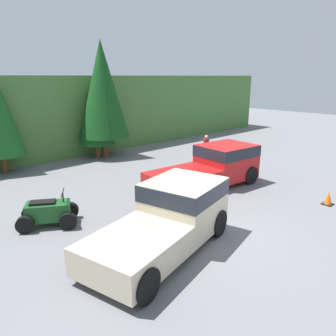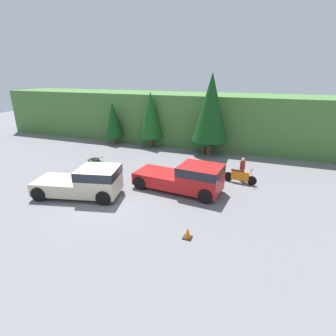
{
  "view_description": "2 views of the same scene",
  "coord_description": "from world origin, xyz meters",
  "px_view_note": "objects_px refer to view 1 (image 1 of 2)",
  "views": [
    {
      "loc": [
        -7.93,
        -6.36,
        5.15
      ],
      "look_at": [
        2.31,
        4.51,
        0.95
      ],
      "focal_mm": 35.0,
      "sensor_mm": 36.0,
      "label": 1
    },
    {
      "loc": [
        8.43,
        -11.69,
        7.26
      ],
      "look_at": [
        2.31,
        4.51,
        0.95
      ],
      "focal_mm": 28.0,
      "sensor_mm": 36.0,
      "label": 2
    }
  ],
  "objects_px": {
    "pickup_truck_red": "(213,165)",
    "dirt_bike": "(211,156)",
    "quad_atv": "(48,213)",
    "traffic_cone": "(328,199)",
    "pickup_truck_second": "(170,216)",
    "rider_person": "(206,148)"
  },
  "relations": [
    {
      "from": "quad_atv",
      "to": "rider_person",
      "type": "height_order",
      "value": "rider_person"
    },
    {
      "from": "rider_person",
      "to": "pickup_truck_second",
      "type": "bearing_deg",
      "value": -141.4
    },
    {
      "from": "pickup_truck_red",
      "to": "pickup_truck_second",
      "type": "relative_size",
      "value": 1.06
    },
    {
      "from": "quad_atv",
      "to": "traffic_cone",
      "type": "xyz_separation_m",
      "value": [
        9.28,
        -6.06,
        -0.22
      ]
    },
    {
      "from": "pickup_truck_red",
      "to": "dirt_bike",
      "type": "height_order",
      "value": "pickup_truck_red"
    },
    {
      "from": "dirt_bike",
      "to": "traffic_cone",
      "type": "distance_m",
      "value": 7.7
    },
    {
      "from": "pickup_truck_red",
      "to": "quad_atv",
      "type": "relative_size",
      "value": 2.51
    },
    {
      "from": "pickup_truck_second",
      "to": "dirt_bike",
      "type": "distance_m",
      "value": 10.26
    },
    {
      "from": "pickup_truck_red",
      "to": "quad_atv",
      "type": "bearing_deg",
      "value": 176.53
    },
    {
      "from": "quad_atv",
      "to": "traffic_cone",
      "type": "bearing_deg",
      "value": -1.46
    },
    {
      "from": "dirt_bike",
      "to": "rider_person",
      "type": "xyz_separation_m",
      "value": [
        0.06,
        0.45,
        0.46
      ]
    },
    {
      "from": "rider_person",
      "to": "dirt_bike",
      "type": "bearing_deg",
      "value": -93.55
    },
    {
      "from": "quad_atv",
      "to": "rider_person",
      "type": "distance_m",
      "value": 11.05
    },
    {
      "from": "pickup_truck_second",
      "to": "quad_atv",
      "type": "bearing_deg",
      "value": 104.71
    },
    {
      "from": "pickup_truck_second",
      "to": "pickup_truck_red",
      "type": "bearing_deg",
      "value": 13.14
    },
    {
      "from": "quad_atv",
      "to": "pickup_truck_second",
      "type": "bearing_deg",
      "value": -29.92
    },
    {
      "from": "pickup_truck_red",
      "to": "dirt_bike",
      "type": "bearing_deg",
      "value": 46.2
    },
    {
      "from": "pickup_truck_red",
      "to": "traffic_cone",
      "type": "distance_m",
      "value": 5.17
    },
    {
      "from": "traffic_cone",
      "to": "dirt_bike",
      "type": "bearing_deg",
      "value": 78.54
    },
    {
      "from": "pickup_truck_second",
      "to": "traffic_cone",
      "type": "distance_m",
      "value": 7.45
    },
    {
      "from": "dirt_bike",
      "to": "traffic_cone",
      "type": "relative_size",
      "value": 4.14
    },
    {
      "from": "pickup_truck_red",
      "to": "traffic_cone",
      "type": "relative_size",
      "value": 10.66
    }
  ]
}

